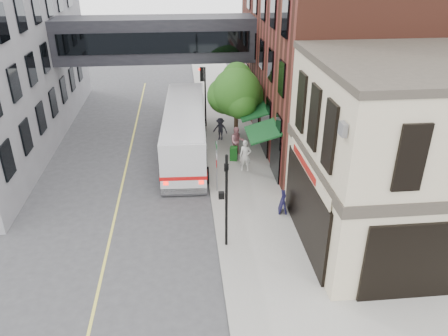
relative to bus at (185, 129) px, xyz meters
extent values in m
plane|color=#38383A|center=(1.22, -12.48, -1.75)|extent=(120.00, 120.00, 0.00)
cube|color=gray|center=(3.22, 1.52, -1.68)|extent=(4.00, 60.00, 0.15)
cube|color=beige|center=(10.22, -10.48, 2.32)|extent=(10.00, 8.00, 8.15)
cube|color=#38332B|center=(10.22, -10.48, 2.40)|extent=(10.12, 8.12, 0.50)
cube|color=#38332B|center=(10.22, -10.48, 6.55)|extent=(10.12, 8.12, 0.30)
cube|color=black|center=(5.16, -10.48, 0.10)|extent=(0.14, 6.40, 3.40)
cube|color=black|center=(5.12, -10.48, 0.10)|extent=(0.04, 5.90, 3.00)
cube|color=maroon|center=(5.10, -9.88, 2.05)|extent=(0.03, 3.60, 0.32)
cube|color=#522519|center=(11.22, 2.52, 5.25)|extent=(12.00, 18.00, 14.00)
cube|color=#0E3E14|center=(4.36, 1.27, 1.25)|extent=(1.80, 13.00, 0.40)
cube|color=black|center=(-1.78, 5.52, 4.75)|extent=(14.00, 3.00, 3.00)
cube|color=black|center=(-1.78, 3.97, 4.75)|extent=(13.00, 0.08, 1.40)
cube|color=black|center=(-1.78, 7.07, 4.75)|extent=(13.00, 0.08, 1.40)
cylinder|color=black|center=(1.62, -10.48, 0.65)|extent=(0.12, 0.12, 4.50)
cube|color=black|center=(1.40, -10.48, 1.00)|extent=(0.25, 0.22, 0.30)
imported|color=black|center=(1.62, -10.48, 2.50)|extent=(0.20, 0.16, 1.00)
cylinder|color=black|center=(1.62, 4.52, 0.65)|extent=(0.12, 0.12, 4.50)
cube|color=black|center=(1.40, 4.52, 1.00)|extent=(0.25, 0.22, 0.30)
cube|color=black|center=(1.40, 4.52, 2.40)|extent=(0.28, 0.28, 1.00)
sphere|color=#FF0C05|center=(1.24, 4.52, 2.75)|extent=(0.18, 0.18, 0.18)
cylinder|color=gray|center=(1.62, -5.48, -0.10)|extent=(0.08, 0.08, 3.00)
cube|color=white|center=(1.60, -5.48, 0.60)|extent=(0.03, 0.75, 0.22)
cube|color=#0C591E|center=(1.60, -5.48, 1.15)|extent=(0.03, 0.70, 0.18)
cube|color=#B20C0C|center=(1.60, -5.48, 0.10)|extent=(0.03, 0.30, 0.40)
cylinder|color=#382619|center=(3.42, 0.52, -0.20)|extent=(0.28, 0.28, 2.80)
sphere|color=#174B14|center=(3.42, 0.52, 2.20)|extent=(3.20, 3.20, 3.20)
sphere|color=#174B14|center=(4.22, 1.02, 1.80)|extent=(2.20, 2.20, 2.20)
sphere|color=#174B14|center=(2.72, 0.82, 1.90)|extent=(2.40, 2.40, 2.40)
sphere|color=#174B14|center=(3.52, 1.12, 3.00)|extent=(2.00, 2.00, 2.00)
cube|color=#D8CC4C|center=(-3.78, -2.48, -1.75)|extent=(0.12, 40.00, 0.01)
cube|color=silver|center=(0.00, 0.00, -0.09)|extent=(2.96, 11.69, 2.93)
cube|color=black|center=(0.00, 0.00, 0.42)|extent=(3.02, 11.49, 1.06)
cube|color=#B20C0C|center=(0.00, 0.00, -0.59)|extent=(3.03, 11.71, 0.22)
cylinder|color=black|center=(-1.42, -4.18, -1.25)|extent=(0.34, 1.02, 1.01)
cylinder|color=black|center=(1.10, -4.28, -1.25)|extent=(0.34, 1.02, 1.01)
cylinder|color=black|center=(-1.11, 3.88, -1.25)|extent=(0.34, 1.02, 1.01)
cylinder|color=black|center=(1.41, 3.78, -1.25)|extent=(0.34, 1.02, 1.01)
imported|color=silver|center=(3.53, -3.13, -0.64)|extent=(0.79, 0.60, 1.93)
imported|color=#C47F87|center=(3.31, -0.89, -0.64)|extent=(0.96, 0.76, 1.92)
imported|color=black|center=(2.47, 1.80, -0.80)|extent=(1.18, 0.95, 1.60)
cube|color=#125015|center=(3.01, -1.66, -1.15)|extent=(0.55, 0.51, 0.91)
cube|color=black|center=(4.77, -7.99, -1.05)|extent=(0.50, 0.68, 1.11)
camera|label=1|loc=(-0.10, -26.63, 10.46)|focal=35.00mm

